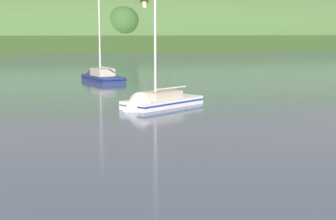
{
  "coord_description": "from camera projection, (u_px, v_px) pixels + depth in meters",
  "views": [
    {
      "loc": [
        -12.49,
        1.67,
        6.18
      ],
      "look_at": [
        -5.51,
        31.05,
        1.65
      ],
      "focal_mm": 54.82,
      "sensor_mm": 36.0,
      "label": 1
    }
  ],
  "objects": [
    {
      "name": "sailboat_midwater_white",
      "position": [
        154.0,
        105.0,
        42.9
      ],
      "size": [
        8.55,
        7.2,
        13.96
      ],
      "rotation": [
        0.0,
        0.0,
        3.76
      ],
      "color": "white",
      "rests_on": "ground"
    },
    {
      "name": "sailboat_far_left",
      "position": [
        100.0,
        79.0,
        67.32
      ],
      "size": [
        5.32,
        9.15,
        13.83
      ],
      "rotation": [
        0.0,
        0.0,
        1.84
      ],
      "color": "navy",
      "rests_on": "ground"
    },
    {
      "name": "far_shoreline_hill",
      "position": [
        223.0,
        46.0,
        236.31
      ],
      "size": [
        489.84,
        151.3,
        65.05
      ],
      "rotation": [
        0.0,
        0.0,
        0.09
      ],
      "color": "#314A21",
      "rests_on": "ground"
    },
    {
      "name": "dockside_crane",
      "position": [
        145.0,
        23.0,
        186.49
      ],
      "size": [
        6.32,
        11.89,
        20.79
      ],
      "rotation": [
        0.0,
        0.0,
        1.22
      ],
      "color": "#4C4C51",
      "rests_on": "ground"
    }
  ]
}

